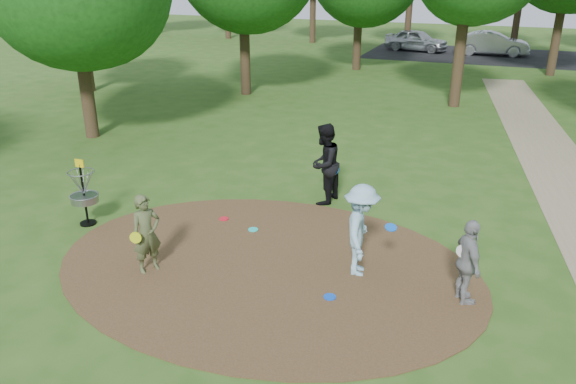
% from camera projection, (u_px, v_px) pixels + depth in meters
% --- Properties ---
extents(ground, '(100.00, 100.00, 0.00)m').
position_uv_depth(ground, '(266.00, 266.00, 10.91)').
color(ground, '#2D5119').
rests_on(ground, ground).
extents(dirt_clearing, '(8.40, 8.40, 0.02)m').
position_uv_depth(dirt_clearing, '(266.00, 265.00, 10.91)').
color(dirt_clearing, '#47301C').
rests_on(dirt_clearing, ground).
extents(parking_lot, '(14.00, 8.00, 0.01)m').
position_uv_depth(parking_lot, '(478.00, 55.00, 36.14)').
color(parking_lot, black).
rests_on(parking_lot, ground).
extents(player_observer_with_disc, '(0.60, 0.67, 1.55)m').
position_uv_depth(player_observer_with_disc, '(147.00, 234.00, 10.47)').
color(player_observer_with_disc, '#4D5833').
rests_on(player_observer_with_disc, ground).
extents(player_throwing_with_disc, '(1.11, 1.25, 1.78)m').
position_uv_depth(player_throwing_with_disc, '(361.00, 230.00, 10.34)').
color(player_throwing_with_disc, '#97C7E1').
rests_on(player_throwing_with_disc, ground).
extents(player_walking_with_disc, '(0.88, 1.06, 1.98)m').
position_uv_depth(player_walking_with_disc, '(324.00, 164.00, 13.48)').
color(player_walking_with_disc, black).
rests_on(player_walking_with_disc, ground).
extents(player_waiting_with_disc, '(0.73, 0.98, 1.55)m').
position_uv_depth(player_waiting_with_disc, '(468.00, 262.00, 9.47)').
color(player_waiting_with_disc, gray).
rests_on(player_waiting_with_disc, ground).
extents(disc_ground_cyan, '(0.22, 0.22, 0.02)m').
position_uv_depth(disc_ground_cyan, '(253.00, 229.00, 12.34)').
color(disc_ground_cyan, '#1BDED5').
rests_on(disc_ground_cyan, dirt_clearing).
extents(disc_ground_blue, '(0.22, 0.22, 0.02)m').
position_uv_depth(disc_ground_blue, '(330.00, 297.00, 9.85)').
color(disc_ground_blue, blue).
rests_on(disc_ground_blue, dirt_clearing).
extents(disc_ground_red, '(0.22, 0.22, 0.02)m').
position_uv_depth(disc_ground_red, '(224.00, 219.00, 12.87)').
color(disc_ground_red, red).
rests_on(disc_ground_red, dirt_clearing).
extents(car_left, '(4.41, 2.46, 1.42)m').
position_uv_depth(car_left, '(416.00, 40.00, 37.61)').
color(car_left, '#B1B5BA').
rests_on(car_left, ground).
extents(car_right, '(4.59, 1.86, 1.48)m').
position_uv_depth(car_right, '(492.00, 43.00, 35.81)').
color(car_right, '#999CA1').
rests_on(car_right, ground).
extents(disc_golf_basket, '(0.63, 0.63, 1.54)m').
position_uv_depth(disc_golf_basket, '(83.00, 188.00, 12.35)').
color(disc_golf_basket, black).
rests_on(disc_golf_basket, ground).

